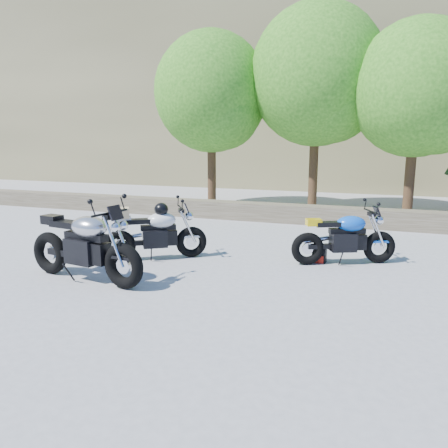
{
  "coord_description": "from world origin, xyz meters",
  "views": [
    {
      "loc": [
        2.9,
        -6.4,
        2.27
      ],
      "look_at": [
        0.2,
        1.0,
        0.75
      ],
      "focal_mm": 35.0,
      "sensor_mm": 36.0,
      "label": 1
    }
  ],
  "objects": [
    {
      "name": "backpack",
      "position": [
        1.86,
        1.69,
        0.16
      ],
      "size": [
        0.26,
        0.23,
        0.34
      ],
      "rotation": [
        0.0,
        0.0,
        -0.06
      ],
      "color": "black",
      "rests_on": "ground"
    },
    {
      "name": "tree_decid_left",
      "position": [
        -2.39,
        7.14,
        3.63
      ],
      "size": [
        3.67,
        3.67,
        5.62
      ],
      "color": "#382314",
      "rests_on": "ground"
    },
    {
      "name": "tree_decid_mid",
      "position": [
        0.91,
        7.54,
        4.04
      ],
      "size": [
        4.08,
        4.08,
        6.24
      ],
      "color": "#382314",
      "rests_on": "ground"
    },
    {
      "name": "blue_bike",
      "position": [
        2.31,
        1.74,
        0.48
      ],
      "size": [
        1.86,
        0.98,
        0.99
      ],
      "rotation": [
        0.0,
        0.0,
        0.43
      ],
      "color": "black",
      "rests_on": "ground"
    },
    {
      "name": "hillside",
      "position": [
        3.0,
        28.0,
        7.5
      ],
      "size": [
        80.0,
        30.0,
        15.0
      ],
      "primitive_type": "cube",
      "color": "brown",
      "rests_on": "ground"
    },
    {
      "name": "white_bike",
      "position": [
        -1.13,
        0.81,
        0.54
      ],
      "size": [
        1.73,
        1.24,
        1.1
      ],
      "rotation": [
        0.0,
        0.0,
        0.6
      ],
      "color": "black",
      "rests_on": "ground"
    },
    {
      "name": "tree_decid_right",
      "position": [
        3.71,
        6.94,
        3.5
      ],
      "size": [
        3.54,
        3.54,
        5.41
      ],
      "color": "#382314",
      "rests_on": "ground"
    },
    {
      "name": "ground",
      "position": [
        0.0,
        0.0,
        0.0
      ],
      "size": [
        90.0,
        90.0,
        0.0
      ],
      "primitive_type": "plane",
      "color": "gray",
      "rests_on": "ground"
    },
    {
      "name": "silver_bike",
      "position": [
        -1.57,
        -0.74,
        0.58
      ],
      "size": [
        2.37,
        0.75,
        1.19
      ],
      "rotation": [
        0.0,
        0.0,
        -0.15
      ],
      "color": "black",
      "rests_on": "ground"
    },
    {
      "name": "stone_wall",
      "position": [
        0.0,
        5.5,
        0.25
      ],
      "size": [
        22.0,
        0.55,
        0.5
      ],
      "primitive_type": "cube",
      "color": "brown",
      "rests_on": "ground"
    }
  ]
}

